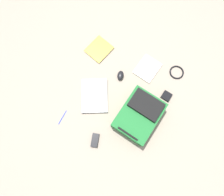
# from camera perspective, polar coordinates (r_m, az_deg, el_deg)

# --- Properties ---
(ground_plane) EXTENTS (3.36, 3.36, 0.00)m
(ground_plane) POSITION_cam_1_polar(r_m,az_deg,el_deg) (1.90, 1.25, 0.18)
(ground_plane) COLOR gray
(backpack) EXTENTS (0.41, 0.50, 0.21)m
(backpack) POSITION_cam_1_polar(r_m,az_deg,el_deg) (1.78, 8.12, -5.07)
(backpack) COLOR #1E662D
(backpack) RESTS_ON ground_plane
(laptop) EXTENTS (0.37, 0.42, 0.03)m
(laptop) POSITION_cam_1_polar(r_m,az_deg,el_deg) (1.89, -5.25, 0.66)
(laptop) COLOR #929296
(laptop) RESTS_ON ground_plane
(book_blue) EXTENTS (0.26, 0.29, 0.02)m
(book_blue) POSITION_cam_1_polar(r_m,az_deg,el_deg) (2.02, 10.52, 8.64)
(book_blue) COLOR silver
(book_blue) RESTS_ON ground_plane
(book_manual) EXTENTS (0.28, 0.30, 0.02)m
(book_manual) POSITION_cam_1_polar(r_m,az_deg,el_deg) (2.08, -3.91, 14.33)
(book_manual) COLOR silver
(book_manual) RESTS_ON ground_plane
(computer_mouse) EXTENTS (0.08, 0.11, 0.04)m
(computer_mouse) POSITION_cam_1_polar(r_m,az_deg,el_deg) (1.94, 2.55, 6.70)
(computer_mouse) COLOR black
(computer_mouse) RESTS_ON ground_plane
(cable_coil) EXTENTS (0.15, 0.15, 0.01)m
(cable_coil) POSITION_cam_1_polar(r_m,az_deg,el_deg) (2.08, 18.75, 7.29)
(cable_coil) COLOR black
(cable_coil) RESTS_ON ground_plane
(power_brick) EXTENTS (0.09, 0.14, 0.03)m
(power_brick) POSITION_cam_1_polar(r_m,az_deg,el_deg) (1.83, -5.13, -12.46)
(power_brick) COLOR black
(power_brick) RESTS_ON ground_plane
(pen_black) EXTENTS (0.02, 0.15, 0.01)m
(pen_black) POSITION_cam_1_polar(r_m,az_deg,el_deg) (1.91, -14.59, -5.61)
(pen_black) COLOR #1933B2
(pen_black) RESTS_ON ground_plane
(earbud_pouch) EXTENTS (0.10, 0.10, 0.03)m
(earbud_pouch) POSITION_cam_1_polar(r_m,az_deg,el_deg) (1.96, 15.96, 0.57)
(earbud_pouch) COLOR black
(earbud_pouch) RESTS_ON ground_plane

